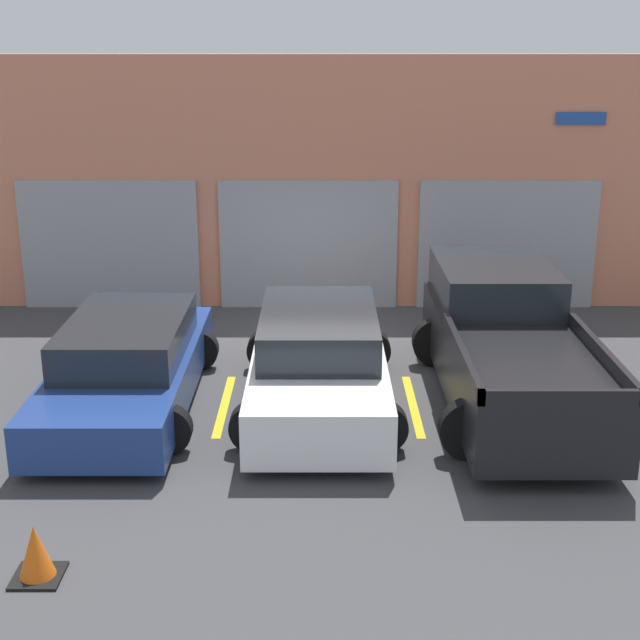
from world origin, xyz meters
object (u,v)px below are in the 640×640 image
(sedan_white, at_px, (320,362))
(traffic_cone, at_px, (37,554))
(pickup_truck, at_px, (508,345))
(sedan_side, at_px, (129,365))

(sedan_white, relative_size, traffic_cone, 8.40)
(pickup_truck, distance_m, sedan_side, 5.31)
(sedan_white, distance_m, traffic_cone, 5.01)
(pickup_truck, height_order, sedan_side, pickup_truck)
(pickup_truck, bearing_deg, sedan_side, -177.31)
(pickup_truck, xyz_separation_m, sedan_side, (-5.30, -0.25, -0.21))
(sedan_side, xyz_separation_m, traffic_cone, (-0.02, -4.22, -0.33))
(pickup_truck, xyz_separation_m, traffic_cone, (-5.32, -4.47, -0.55))
(sedan_side, bearing_deg, traffic_cone, -90.30)
(sedan_side, bearing_deg, sedan_white, -0.10)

